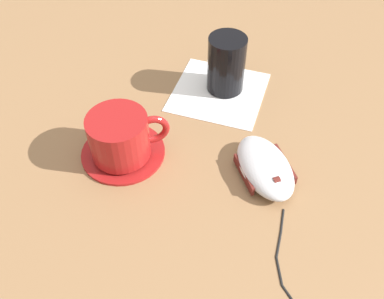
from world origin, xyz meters
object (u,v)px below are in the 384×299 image
at_px(coffee_cup, 121,136).
at_px(computer_mouse, 265,167).
at_px(saucer, 123,151).
at_px(drinking_glass, 226,64).

distance_m(coffee_cup, computer_mouse, 0.21).
bearing_deg(saucer, computer_mouse, -8.41).
distance_m(saucer, drinking_glass, 0.22).
bearing_deg(coffee_cup, computer_mouse, -7.38).
distance_m(saucer, coffee_cup, 0.04).
bearing_deg(drinking_glass, coffee_cup, -132.94).
distance_m(saucer, computer_mouse, 0.21).
distance_m(coffee_cup, drinking_glass, 0.22).
xyz_separation_m(coffee_cup, drinking_glass, (0.15, 0.16, 0.01)).
xyz_separation_m(saucer, coffee_cup, (0.00, -0.00, 0.04)).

